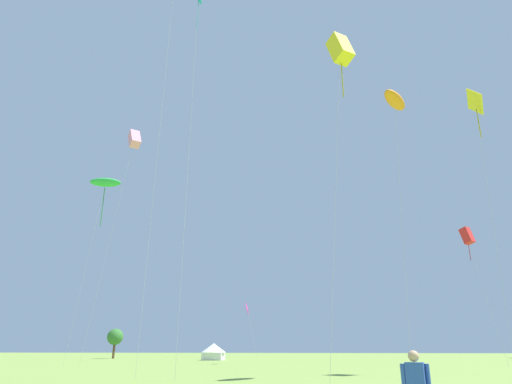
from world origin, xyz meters
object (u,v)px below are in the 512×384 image
(kite_orange_parafoil, at_px, (395,100))
(festival_tent_left, at_px, (214,351))
(kite_pink_box, at_px, (134,139))
(tree_distant_right, at_px, (115,337))
(kite_green_parafoil, at_px, (105,183))
(kite_yellow_box, at_px, (340,50))
(kite_yellow_diamond, at_px, (475,104))
(kite_magenta_diamond, at_px, (247,309))
(kite_red_box, at_px, (467,236))
(kite_cyan_diamond, at_px, (198,7))

(kite_orange_parafoil, height_order, festival_tent_left, kite_orange_parafoil)
(kite_orange_parafoil, xyz_separation_m, kite_pink_box, (-27.83, 14.87, 5.86))
(kite_pink_box, relative_size, tree_distant_right, 5.04)
(kite_green_parafoil, distance_m, kite_yellow_box, 31.46)
(kite_orange_parafoil, height_order, kite_yellow_box, kite_yellow_box)
(kite_yellow_box, bearing_deg, kite_yellow_diamond, 46.87)
(kite_magenta_diamond, bearing_deg, kite_yellow_diamond, -39.54)
(kite_pink_box, distance_m, festival_tent_left, 37.53)
(kite_magenta_diamond, xyz_separation_m, kite_red_box, (26.40, -2.80, 7.73))
(kite_red_box, bearing_deg, kite_magenta_diamond, 173.95)
(kite_cyan_diamond, height_order, kite_pink_box, kite_cyan_diamond)
(kite_red_box, relative_size, festival_tent_left, 3.86)
(kite_red_box, xyz_separation_m, kite_green_parafoil, (-40.00, -10.83, 4.87))
(kite_yellow_diamond, xyz_separation_m, kite_yellow_box, (-12.23, -13.05, -2.49))
(kite_orange_parafoil, bearing_deg, kite_pink_box, 151.88)
(kite_yellow_diamond, bearing_deg, kite_magenta_diamond, 140.46)
(kite_cyan_diamond, height_order, kite_green_parafoil, kite_cyan_diamond)
(kite_orange_parafoil, height_order, tree_distant_right, kite_orange_parafoil)
(kite_cyan_diamond, distance_m, festival_tent_left, 54.15)
(kite_pink_box, bearing_deg, kite_yellow_diamond, -13.87)
(festival_tent_left, bearing_deg, kite_green_parafoil, -99.27)
(kite_magenta_diamond, height_order, tree_distant_right, kite_magenta_diamond)
(kite_orange_parafoil, relative_size, festival_tent_left, 5.13)
(kite_cyan_diamond, bearing_deg, kite_orange_parafoil, 11.00)
(kite_cyan_diamond, xyz_separation_m, kite_pink_box, (-12.75, 17.81, -2.40))
(kite_magenta_diamond, distance_m, kite_orange_parafoil, 32.87)
(kite_green_parafoil, relative_size, kite_yellow_box, 0.94)
(kite_red_box, height_order, festival_tent_left, kite_red_box)
(kite_magenta_diamond, relative_size, kite_orange_parafoil, 0.36)
(kite_yellow_diamond, distance_m, kite_green_parafoil, 37.90)
(kite_cyan_diamond, relative_size, festival_tent_left, 7.63)
(kite_green_parafoil, bearing_deg, kite_yellow_box, -37.14)
(kite_magenta_diamond, bearing_deg, festival_tent_left, 115.53)
(kite_green_parafoil, height_order, festival_tent_left, kite_green_parafoil)
(kite_orange_parafoil, bearing_deg, festival_tent_left, 119.21)
(kite_red_box, xyz_separation_m, festival_tent_left, (-34.88, 20.56, -12.73))
(kite_cyan_diamond, xyz_separation_m, kite_yellow_diamond, (23.02, 8.97, -5.82))
(kite_orange_parafoil, distance_m, kite_yellow_diamond, 10.27)
(kite_red_box, height_order, kite_pink_box, kite_pink_box)
(kite_yellow_box, bearing_deg, kite_orange_parafoil, 58.55)
(kite_red_box, relative_size, kite_yellow_diamond, 0.64)
(festival_tent_left, bearing_deg, kite_pink_box, -97.18)
(kite_red_box, bearing_deg, kite_orange_parafoil, -115.01)
(kite_pink_box, height_order, festival_tent_left, kite_pink_box)
(kite_cyan_diamond, xyz_separation_m, kite_magenta_diamond, (-0.68, 28.54, -21.55))
(kite_yellow_diamond, bearing_deg, kite_yellow_box, -133.13)
(kite_magenta_diamond, xyz_separation_m, tree_distant_right, (-29.82, 26.98, -2.62))
(kite_yellow_box, bearing_deg, tree_distant_right, 124.72)
(tree_distant_right, bearing_deg, kite_yellow_box, -55.28)
(kite_yellow_box, bearing_deg, kite_pink_box, 137.09)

